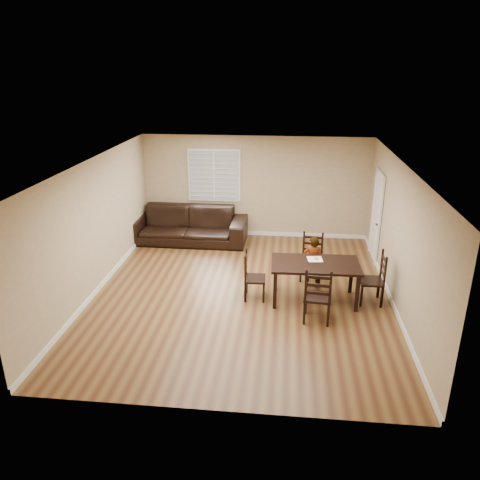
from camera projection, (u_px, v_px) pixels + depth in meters
The scene contains 11 objects.
ground at pixel (242, 293), 9.65m from camera, with size 7.00×7.00×0.00m, color brown.
room at pixel (245, 207), 9.16m from camera, with size 6.04×7.04×2.72m.
dining_table at pixel (315, 267), 9.12m from camera, with size 1.73×1.01×0.80m.
chair_near at pixel (312, 257), 10.22m from camera, with size 0.51×0.49×1.03m.
chair_far at pixel (317, 299), 8.35m from camera, with size 0.53×0.50×1.09m.
chair_left at pixel (249, 277), 9.31m from camera, with size 0.43×0.46×0.99m.
chair_right at pixel (378, 280), 9.11m from camera, with size 0.45×0.48×1.06m.
child at pixel (313, 262), 9.75m from camera, with size 0.41×0.27×1.12m, color gray.
napkin at pixel (315, 259), 9.27m from camera, with size 0.29×0.29×0.00m, color silver.
donut at pixel (316, 258), 9.26m from camera, with size 0.10×0.10×0.04m.
sofa at pixel (187, 225), 12.27m from camera, with size 3.09×1.21×0.90m, color black.
Camera 1 is at (0.86, -8.58, 4.47)m, focal length 35.00 mm.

